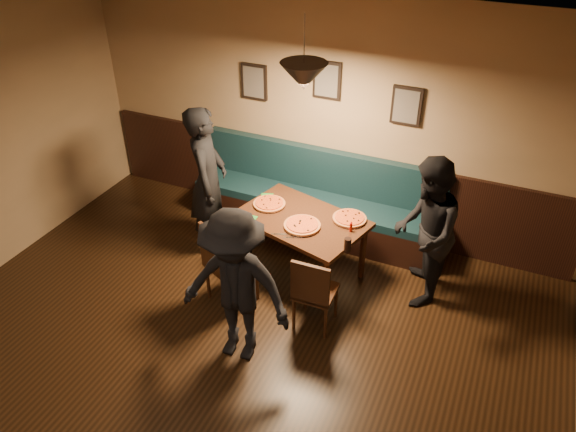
# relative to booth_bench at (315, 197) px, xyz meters

# --- Properties ---
(ceiling) EXTENTS (7.00, 7.00, 0.00)m
(ceiling) POSITION_rel_booth_bench_xyz_m (0.00, -3.20, 2.30)
(ceiling) COLOR silver
(ceiling) RESTS_ON ground
(wall_back) EXTENTS (6.00, 0.00, 6.00)m
(wall_back) POSITION_rel_booth_bench_xyz_m (0.00, 0.30, 0.90)
(wall_back) COLOR #8C704F
(wall_back) RESTS_ON ground
(wainscot) EXTENTS (5.88, 0.06, 1.00)m
(wainscot) POSITION_rel_booth_bench_xyz_m (0.00, 0.27, 0.00)
(wainscot) COLOR black
(wainscot) RESTS_ON ground
(booth_bench) EXTENTS (3.00, 0.60, 1.00)m
(booth_bench) POSITION_rel_booth_bench_xyz_m (0.00, 0.00, 0.00)
(booth_bench) COLOR #0F232D
(booth_bench) RESTS_ON ground
(picture_left) EXTENTS (0.32, 0.04, 0.42)m
(picture_left) POSITION_rel_booth_bench_xyz_m (-0.90, 0.27, 1.20)
(picture_left) COLOR black
(picture_left) RESTS_ON wall_back
(picture_center) EXTENTS (0.32, 0.04, 0.42)m
(picture_center) POSITION_rel_booth_bench_xyz_m (0.00, 0.27, 1.35)
(picture_center) COLOR black
(picture_center) RESTS_ON wall_back
(picture_right) EXTENTS (0.32, 0.04, 0.42)m
(picture_right) POSITION_rel_booth_bench_xyz_m (0.90, 0.27, 1.20)
(picture_right) COLOR black
(picture_right) RESTS_ON wall_back
(pendant_lamp) EXTENTS (0.44, 0.44, 0.25)m
(pendant_lamp) POSITION_rel_booth_bench_xyz_m (0.15, -0.78, 1.75)
(pendant_lamp) COLOR black
(pendant_lamp) RESTS_ON ceiling
(dining_table) EXTENTS (1.49, 1.16, 0.71)m
(dining_table) POSITION_rel_booth_bench_xyz_m (0.15, -0.78, -0.15)
(dining_table) COLOR black
(dining_table) RESTS_ON floor
(chair_near_left) EXTENTS (0.56, 0.56, 0.96)m
(chair_near_left) POSITION_rel_booth_bench_xyz_m (-0.32, -1.48, -0.02)
(chair_near_left) COLOR black
(chair_near_left) RESTS_ON floor
(chair_near_right) EXTENTS (0.39, 0.39, 0.85)m
(chair_near_right) POSITION_rel_booth_bench_xyz_m (0.60, -1.47, -0.07)
(chair_near_right) COLOR black
(chair_near_right) RESTS_ON floor
(diner_left) EXTENTS (0.62, 0.75, 1.76)m
(diner_left) POSITION_rel_booth_bench_xyz_m (-0.99, -0.75, 0.38)
(diner_left) COLOR black
(diner_left) RESTS_ON floor
(diner_right) EXTENTS (0.74, 0.88, 1.60)m
(diner_right) POSITION_rel_booth_bench_xyz_m (1.42, -0.65, 0.30)
(diner_right) COLOR black
(diner_right) RESTS_ON floor
(diner_front) EXTENTS (1.05, 0.65, 1.56)m
(diner_front) POSITION_rel_booth_bench_xyz_m (0.09, -2.11, 0.28)
(diner_front) COLOR black
(diner_front) RESTS_ON floor
(pizza_a) EXTENTS (0.39, 0.39, 0.04)m
(pizza_a) POSITION_rel_booth_bench_xyz_m (-0.27, -0.68, 0.23)
(pizza_a) COLOR #C05C24
(pizza_a) RESTS_ON dining_table
(pizza_b) EXTENTS (0.43, 0.43, 0.04)m
(pizza_b) POSITION_rel_booth_bench_xyz_m (0.22, -0.92, 0.23)
(pizza_b) COLOR gold
(pizza_b) RESTS_ON dining_table
(pizza_c) EXTENTS (0.44, 0.44, 0.04)m
(pizza_c) POSITION_rel_booth_bench_xyz_m (0.62, -0.60, 0.23)
(pizza_c) COLOR #C37924
(pizza_c) RESTS_ON dining_table
(soda_glass) EXTENTS (0.08, 0.08, 0.15)m
(soda_glass) POSITION_rel_booth_bench_xyz_m (0.78, -1.12, 0.28)
(soda_glass) COLOR black
(soda_glass) RESTS_ON dining_table
(tabasco_bottle) EXTENTS (0.03, 0.03, 0.12)m
(tabasco_bottle) POSITION_rel_booth_bench_xyz_m (0.70, -0.79, 0.27)
(tabasco_bottle) COLOR #A41105
(tabasco_bottle) RESTS_ON dining_table
(napkin_a) EXTENTS (0.18, 0.18, 0.01)m
(napkin_a) POSITION_rel_booth_bench_xyz_m (-0.37, -0.53, 0.21)
(napkin_a) COLOR #1F7721
(napkin_a) RESTS_ON dining_table
(napkin_b) EXTENTS (0.16, 0.16, 0.01)m
(napkin_b) POSITION_rel_booth_bench_xyz_m (-0.35, -1.01, 0.21)
(napkin_b) COLOR #1E7222
(napkin_b) RESTS_ON dining_table
(cutlery_set) EXTENTS (0.17, 0.08, 0.00)m
(cutlery_set) POSITION_rel_booth_bench_xyz_m (0.13, -1.13, 0.21)
(cutlery_set) COLOR silver
(cutlery_set) RESTS_ON dining_table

